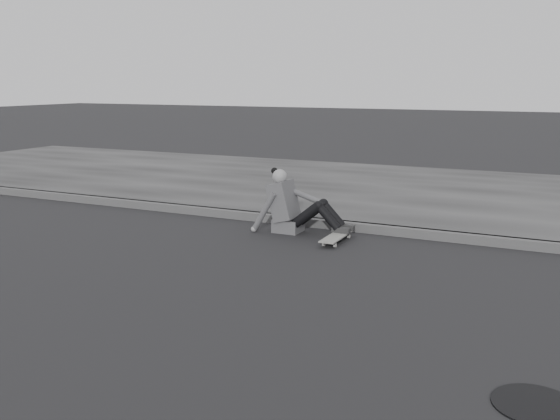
% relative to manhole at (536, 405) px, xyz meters
% --- Properties ---
extents(ground, '(80.00, 80.00, 0.00)m').
position_rel_manhole_xyz_m(ground, '(-2.15, 1.45, -0.01)').
color(ground, black).
rests_on(ground, ground).
extents(curb, '(24.00, 0.16, 0.12)m').
position_rel_manhole_xyz_m(curb, '(-2.15, 4.03, 0.05)').
color(curb, '#464646').
rests_on(curb, ground).
extents(sidewalk, '(24.00, 6.00, 0.12)m').
position_rel_manhole_xyz_m(sidewalk, '(-2.15, 7.05, 0.05)').
color(sidewalk, '#333333').
rests_on(sidewalk, ground).
extents(manhole, '(0.56, 0.56, 0.01)m').
position_rel_manhole_xyz_m(manhole, '(0.00, 0.00, 0.00)').
color(manhole, black).
rests_on(manhole, ground).
extents(skateboard, '(0.20, 0.78, 0.09)m').
position_rel_manhole_xyz_m(skateboard, '(-2.59, 3.35, 0.07)').
color(skateboard, '#A6A6A0').
rests_on(skateboard, ground).
extents(seated_woman, '(1.38, 0.46, 0.88)m').
position_rel_manhole_xyz_m(seated_woman, '(-3.32, 3.59, 0.35)').
color(seated_woman, '#4A4A4C').
rests_on(seated_woman, ground).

